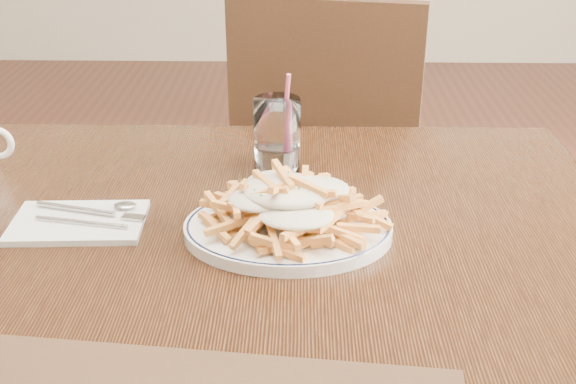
{
  "coord_description": "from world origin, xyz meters",
  "views": [
    {
      "loc": [
        0.11,
        -0.95,
        1.27
      ],
      "look_at": [
        0.09,
        -0.04,
        0.82
      ],
      "focal_mm": 45.0,
      "sensor_mm": 36.0,
      "label": 1
    }
  ],
  "objects_px": {
    "chair_far": "(329,156)",
    "fries_plate": "(288,229)",
    "table": "(231,265)",
    "loaded_fries": "(288,199)",
    "water_glass": "(277,140)"
  },
  "relations": [
    {
      "from": "fries_plate",
      "to": "water_glass",
      "type": "xyz_separation_m",
      "value": [
        -0.02,
        0.23,
        0.05
      ]
    },
    {
      "from": "chair_far",
      "to": "water_glass",
      "type": "bearing_deg",
      "value": -101.8
    },
    {
      "from": "fries_plate",
      "to": "water_glass",
      "type": "bearing_deg",
      "value": 95.68
    },
    {
      "from": "fries_plate",
      "to": "chair_far",
      "type": "bearing_deg",
      "value": 83.36
    },
    {
      "from": "table",
      "to": "fries_plate",
      "type": "bearing_deg",
      "value": -24.73
    },
    {
      "from": "chair_far",
      "to": "fries_plate",
      "type": "bearing_deg",
      "value": -96.64
    },
    {
      "from": "water_glass",
      "to": "table",
      "type": "bearing_deg",
      "value": -109.45
    },
    {
      "from": "table",
      "to": "loaded_fries",
      "type": "distance_m",
      "value": 0.17
    },
    {
      "from": "fries_plate",
      "to": "water_glass",
      "type": "height_order",
      "value": "water_glass"
    },
    {
      "from": "chair_far",
      "to": "fries_plate",
      "type": "relative_size",
      "value": 3.06
    },
    {
      "from": "table",
      "to": "chair_far",
      "type": "distance_m",
      "value": 0.76
    },
    {
      "from": "table",
      "to": "loaded_fries",
      "type": "height_order",
      "value": "loaded_fries"
    },
    {
      "from": "loaded_fries",
      "to": "water_glass",
      "type": "distance_m",
      "value": 0.23
    },
    {
      "from": "loaded_fries",
      "to": "water_glass",
      "type": "relative_size",
      "value": 1.48
    },
    {
      "from": "table",
      "to": "chair_far",
      "type": "relative_size",
      "value": 1.25
    }
  ]
}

